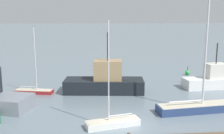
{
  "coord_description": "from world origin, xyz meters",
  "views": [
    {
      "loc": [
        -2.54,
        -19.14,
        8.4
      ],
      "look_at": [
        0.0,
        11.21,
        2.55
      ],
      "focal_mm": 42.58,
      "sensor_mm": 36.0,
      "label": 1
    }
  ],
  "objects": [
    {
      "name": "sailboat_2",
      "position": [
        -0.87,
        0.12,
        0.39
      ],
      "size": [
        4.35,
        2.12,
        8.13
      ],
      "rotation": [
        0.0,
        0.0,
        3.38
      ],
      "color": "white",
      "rests_on": "ground_plane"
    },
    {
      "name": "channel_buoy_0",
      "position": [
        11.55,
        17.52,
        0.33
      ],
      "size": [
        0.65,
        0.65,
        1.3
      ],
      "color": "green",
      "rests_on": "ground_plane"
    },
    {
      "name": "sailboat_0",
      "position": [
        -8.77,
        9.82,
        0.33
      ],
      "size": [
        4.33,
        1.95,
        7.24
      ],
      "rotation": [
        0.0,
        0.0,
        -0.21
      ],
      "color": "maroon",
      "rests_on": "ground_plane"
    },
    {
      "name": "ground_plane",
      "position": [
        0.0,
        0.0,
        0.0
      ],
      "size": [
        600.0,
        600.0,
        0.0
      ],
      "primitive_type": "plane",
      "color": "slate"
    },
    {
      "name": "fishing_boat_1",
      "position": [
        -0.91,
        9.6,
        1.24
      ],
      "size": [
        9.01,
        3.79,
        6.69
      ],
      "rotation": [
        0.0,
        0.0,
        -0.1
      ],
      "color": "black",
      "rests_on": "ground_plane"
    },
    {
      "name": "fishing_boat_2",
      "position": [
        11.98,
        10.43,
        0.99
      ],
      "size": [
        7.02,
        2.78,
        5.31
      ],
      "rotation": [
        0.0,
        0.0,
        0.08
      ],
      "color": "white",
      "rests_on": "ground_plane"
    },
    {
      "name": "sailboat_3",
      "position": [
        6.84,
        2.69,
        0.65
      ],
      "size": [
        7.27,
        2.48,
        13.62
      ],
      "rotation": [
        0.0,
        0.0,
        0.12
      ],
      "color": "navy",
      "rests_on": "ground_plane"
    }
  ]
}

